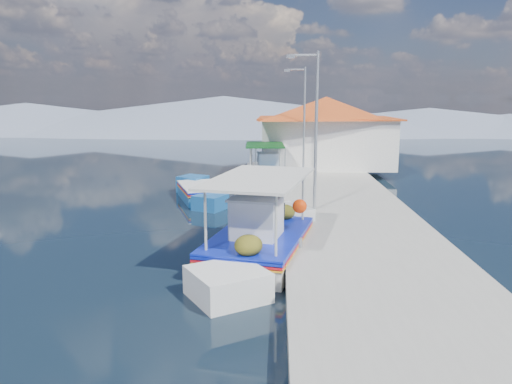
{
  "coord_description": "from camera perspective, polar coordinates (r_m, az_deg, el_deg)",
  "views": [
    {
      "loc": [
        3.2,
        -16.63,
        4.75
      ],
      "look_at": [
        2.35,
        1.38,
        1.3
      ],
      "focal_mm": 34.13,
      "sensor_mm": 36.0,
      "label": 1
    }
  ],
  "objects": [
    {
      "name": "caique_green_canopy",
      "position": [
        27.44,
        1.04,
        1.67
      ],
      "size": [
        2.23,
        6.8,
        2.54
      ],
      "rotation": [
        0.0,
        0.0,
        -0.05
      ],
      "color": "white",
      "rests_on": "ground"
    },
    {
      "name": "mountain_ridge",
      "position": [
        72.76,
        5.41,
        8.66
      ],
      "size": [
        171.4,
        96.0,
        5.5
      ],
      "color": "slate",
      "rests_on": "ground"
    },
    {
      "name": "bollards",
      "position": [
        22.27,
        4.21,
        0.2
      ],
      "size": [
        0.2,
        17.2,
        0.3
      ],
      "color": "#A5A8AD",
      "rests_on": "quay"
    },
    {
      "name": "caique_far",
      "position": [
        28.13,
        1.37,
        2.05
      ],
      "size": [
        2.62,
        7.0,
        2.47
      ],
      "rotation": [
        0.0,
        0.0,
        -0.12
      ],
      "color": "white",
      "rests_on": "ground"
    },
    {
      "name": "quay",
      "position": [
        23.23,
        9.34,
        -0.48
      ],
      "size": [
        5.0,
        44.0,
        0.5
      ],
      "primitive_type": "cube",
      "color": "#9C9A92",
      "rests_on": "ground"
    },
    {
      "name": "lamp_post_near",
      "position": [
        18.7,
        6.79,
        8.01
      ],
      "size": [
        1.21,
        0.14,
        6.0
      ],
      "color": "#A5A8AD",
      "rests_on": "quay"
    },
    {
      "name": "ground",
      "position": [
        17.59,
        -7.9,
        -4.94
      ],
      "size": [
        160.0,
        160.0,
        0.0
      ],
      "primitive_type": "plane",
      "color": "black",
      "rests_on": "ground"
    },
    {
      "name": "lamp_post_far",
      "position": [
        27.67,
        5.49,
        8.93
      ],
      "size": [
        1.21,
        0.14,
        6.0
      ],
      "color": "#A5A8AD",
      "rests_on": "quay"
    },
    {
      "name": "caique_blue_hull",
      "position": [
        23.44,
        -6.38,
        -0.2
      ],
      "size": [
        3.11,
        5.7,
        1.08
      ],
      "rotation": [
        0.0,
        0.0,
        -0.35
      ],
      "color": "#185495",
      "rests_on": "ground"
    },
    {
      "name": "main_caique",
      "position": [
        14.72,
        0.38,
        -5.8
      ],
      "size": [
        3.66,
        8.29,
        2.8
      ],
      "rotation": [
        0.0,
        0.0,
        0.22
      ],
      "color": "white",
      "rests_on": "ground"
    },
    {
      "name": "harbor_building",
      "position": [
        31.83,
        8.17,
        7.17
      ],
      "size": [
        10.49,
        10.49,
        4.4
      ],
      "color": "white",
      "rests_on": "quay"
    }
  ]
}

